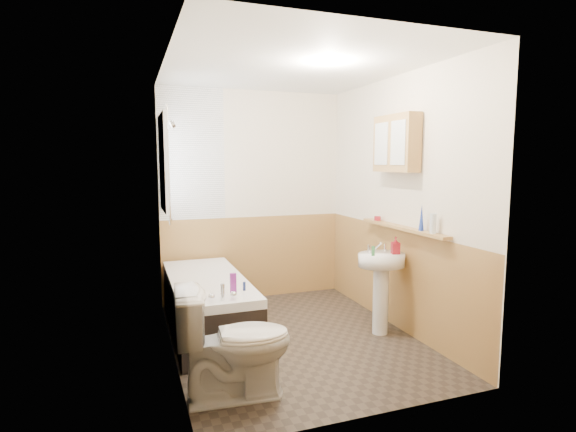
# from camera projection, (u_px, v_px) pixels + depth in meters

# --- Properties ---
(floor) EXTENTS (2.80, 2.80, 0.00)m
(floor) POSITION_uv_depth(u_px,v_px,m) (293.00, 338.00, 4.25)
(floor) COLOR #2C251F
(floor) RESTS_ON ground
(ceiling) EXTENTS (2.80, 2.80, 0.00)m
(ceiling) POSITION_uv_depth(u_px,v_px,m) (294.00, 66.00, 3.95)
(ceiling) COLOR white
(ceiling) RESTS_ON ground
(wall_back) EXTENTS (2.20, 0.02, 2.50)m
(wall_back) POSITION_uv_depth(u_px,v_px,m) (253.00, 196.00, 5.42)
(wall_back) COLOR beige
(wall_back) RESTS_ON ground
(wall_front) EXTENTS (2.20, 0.02, 2.50)m
(wall_front) POSITION_uv_depth(u_px,v_px,m) (372.00, 228.00, 2.78)
(wall_front) COLOR beige
(wall_front) RESTS_ON ground
(wall_left) EXTENTS (0.02, 2.80, 2.50)m
(wall_left) POSITION_uv_depth(u_px,v_px,m) (169.00, 211.00, 3.73)
(wall_left) COLOR beige
(wall_left) RESTS_ON ground
(wall_right) EXTENTS (0.02, 2.80, 2.50)m
(wall_right) POSITION_uv_depth(u_px,v_px,m) (398.00, 203.00, 4.47)
(wall_right) COLOR beige
(wall_right) RESTS_ON ground
(wainscot_right) EXTENTS (0.01, 2.80, 1.00)m
(wainscot_right) POSITION_uv_depth(u_px,v_px,m) (394.00, 277.00, 4.56)
(wainscot_right) COLOR #B18548
(wainscot_right) RESTS_ON wall_right
(wainscot_front) EXTENTS (2.20, 0.01, 1.00)m
(wainscot_front) POSITION_uv_depth(u_px,v_px,m) (368.00, 343.00, 2.89)
(wainscot_front) COLOR #B18548
(wainscot_front) RESTS_ON wall_front
(wainscot_back) EXTENTS (2.20, 0.01, 1.00)m
(wainscot_back) POSITION_uv_depth(u_px,v_px,m) (254.00, 257.00, 5.49)
(wainscot_back) COLOR #B18548
(wainscot_back) RESTS_ON wall_back
(tile_cladding_left) EXTENTS (0.01, 2.80, 2.50)m
(tile_cladding_left) POSITION_uv_depth(u_px,v_px,m) (171.00, 211.00, 3.74)
(tile_cladding_left) COLOR white
(tile_cladding_left) RESTS_ON wall_left
(tile_return_back) EXTENTS (0.75, 0.01, 1.50)m
(tile_return_back) POSITION_uv_depth(u_px,v_px,m) (191.00, 154.00, 5.10)
(tile_return_back) COLOR white
(tile_return_back) RESTS_ON wall_back
(window) EXTENTS (0.03, 0.79, 0.99)m
(window) POSITION_uv_depth(u_px,v_px,m) (164.00, 163.00, 4.59)
(window) COLOR white
(window) RESTS_ON wall_left
(bathtub) EXTENTS (0.70, 1.74, 0.68)m
(bathtub) POSITION_uv_depth(u_px,v_px,m) (207.00, 303.00, 4.41)
(bathtub) COLOR black
(bathtub) RESTS_ON floor
(shower_riser) EXTENTS (0.10, 0.08, 1.15)m
(shower_riser) POSITION_uv_depth(u_px,v_px,m) (169.00, 155.00, 4.26)
(shower_riser) COLOR silver
(shower_riser) RESTS_ON wall_left
(toilet) EXTENTS (0.85, 0.52, 0.80)m
(toilet) POSITION_uv_depth(u_px,v_px,m) (234.00, 343.00, 3.15)
(toilet) COLOR white
(toilet) RESTS_ON floor
(sink) EXTENTS (0.46, 0.37, 0.90)m
(sink) POSITION_uv_depth(u_px,v_px,m) (381.00, 277.00, 4.31)
(sink) COLOR white
(sink) RESTS_ON floor
(pine_shelf) EXTENTS (0.10, 1.32, 0.03)m
(pine_shelf) POSITION_uv_depth(u_px,v_px,m) (402.00, 228.00, 4.30)
(pine_shelf) COLOR #B18548
(pine_shelf) RESTS_ON wall_right
(medicine_cabinet) EXTENTS (0.15, 0.60, 0.54)m
(medicine_cabinet) POSITION_uv_depth(u_px,v_px,m) (396.00, 143.00, 4.29)
(medicine_cabinet) COLOR #B18548
(medicine_cabinet) RESTS_ON wall_right
(foam_can) EXTENTS (0.06, 0.06, 0.17)m
(foam_can) POSITION_uv_depth(u_px,v_px,m) (433.00, 224.00, 3.86)
(foam_can) COLOR silver
(foam_can) RESTS_ON pine_shelf
(green_bottle) EXTENTS (0.06, 0.06, 0.24)m
(green_bottle) POSITION_uv_depth(u_px,v_px,m) (422.00, 218.00, 4.01)
(green_bottle) COLOR #19339E
(green_bottle) RESTS_ON pine_shelf
(black_jar) EXTENTS (0.08, 0.08, 0.05)m
(black_jar) POSITION_uv_depth(u_px,v_px,m) (377.00, 218.00, 4.72)
(black_jar) COLOR maroon
(black_jar) RESTS_ON pine_shelf
(soap_bottle) EXTENTS (0.12, 0.18, 0.08)m
(soap_bottle) POSITION_uv_depth(u_px,v_px,m) (395.00, 250.00, 4.26)
(soap_bottle) COLOR maroon
(soap_bottle) RESTS_ON sink
(clear_bottle) EXTENTS (0.04, 0.04, 0.09)m
(clear_bottle) POSITION_uv_depth(u_px,v_px,m) (373.00, 251.00, 4.18)
(clear_bottle) COLOR #388447
(clear_bottle) RESTS_ON sink
(blue_gel) EXTENTS (0.05, 0.04, 0.19)m
(blue_gel) POSITION_uv_depth(u_px,v_px,m) (233.00, 284.00, 3.79)
(blue_gel) COLOR purple
(blue_gel) RESTS_ON bathtub
(cream_jar) EXTENTS (0.11, 0.11, 0.05)m
(cream_jar) POSITION_uv_depth(u_px,v_px,m) (199.00, 297.00, 3.66)
(cream_jar) COLOR silver
(cream_jar) RESTS_ON bathtub
(orange_bottle) EXTENTS (0.03, 0.03, 0.08)m
(orange_bottle) POSITION_uv_depth(u_px,v_px,m) (244.00, 286.00, 3.94)
(orange_bottle) COLOR navy
(orange_bottle) RESTS_ON bathtub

